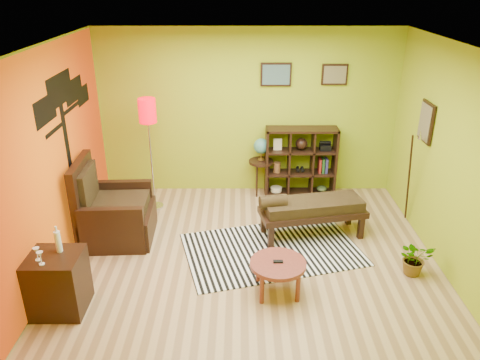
{
  "coord_description": "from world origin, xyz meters",
  "views": [
    {
      "loc": [
        -0.14,
        -5.38,
        3.55
      ],
      "look_at": [
        -0.14,
        0.26,
        1.05
      ],
      "focal_mm": 35.0,
      "sensor_mm": 36.0,
      "label": 1
    }
  ],
  "objects_px": {
    "potted_plant": "(414,261)",
    "floor_lamp": "(148,121)",
    "globe_table": "(261,153)",
    "bench": "(310,208)",
    "coffee_table": "(278,266)",
    "armchair": "(112,215)",
    "side_cabinet": "(57,282)",
    "cube_shelf": "(301,162)"
  },
  "relations": [
    {
      "from": "cube_shelf",
      "to": "globe_table",
      "type": "bearing_deg",
      "value": 179.76
    },
    {
      "from": "bench",
      "to": "floor_lamp",
      "type": "bearing_deg",
      "value": 159.19
    },
    {
      "from": "coffee_table",
      "to": "bench",
      "type": "xyz_separation_m",
      "value": [
        0.56,
        1.32,
        0.1
      ]
    },
    {
      "from": "armchair",
      "to": "floor_lamp",
      "type": "height_order",
      "value": "floor_lamp"
    },
    {
      "from": "floor_lamp",
      "to": "globe_table",
      "type": "height_order",
      "value": "floor_lamp"
    },
    {
      "from": "cube_shelf",
      "to": "coffee_table",
      "type": "bearing_deg",
      "value": -102.31
    },
    {
      "from": "side_cabinet",
      "to": "globe_table",
      "type": "height_order",
      "value": "side_cabinet"
    },
    {
      "from": "coffee_table",
      "to": "globe_table",
      "type": "relative_size",
      "value": 0.66
    },
    {
      "from": "coffee_table",
      "to": "bench",
      "type": "distance_m",
      "value": 1.44
    },
    {
      "from": "potted_plant",
      "to": "floor_lamp",
      "type": "bearing_deg",
      "value": 152.7
    },
    {
      "from": "floor_lamp",
      "to": "globe_table",
      "type": "distance_m",
      "value": 1.97
    },
    {
      "from": "globe_table",
      "to": "potted_plant",
      "type": "relative_size",
      "value": 2.19
    },
    {
      "from": "floor_lamp",
      "to": "potted_plant",
      "type": "relative_size",
      "value": 3.93
    },
    {
      "from": "bench",
      "to": "side_cabinet",
      "type": "bearing_deg",
      "value": -151.91
    },
    {
      "from": "coffee_table",
      "to": "cube_shelf",
      "type": "bearing_deg",
      "value": 77.69
    },
    {
      "from": "armchair",
      "to": "side_cabinet",
      "type": "height_order",
      "value": "armchair"
    },
    {
      "from": "bench",
      "to": "potted_plant",
      "type": "bearing_deg",
      "value": -38.17
    },
    {
      "from": "floor_lamp",
      "to": "side_cabinet",
      "type": "bearing_deg",
      "value": -104.42
    },
    {
      "from": "coffee_table",
      "to": "armchair",
      "type": "height_order",
      "value": "armchair"
    },
    {
      "from": "armchair",
      "to": "globe_table",
      "type": "xyz_separation_m",
      "value": [
        2.2,
        1.47,
        0.41
      ]
    },
    {
      "from": "cube_shelf",
      "to": "armchair",
      "type": "bearing_deg",
      "value": -153.07
    },
    {
      "from": "floor_lamp",
      "to": "bench",
      "type": "distance_m",
      "value": 2.78
    },
    {
      "from": "floor_lamp",
      "to": "bench",
      "type": "relative_size",
      "value": 1.15
    },
    {
      "from": "side_cabinet",
      "to": "cube_shelf",
      "type": "bearing_deg",
      "value": 44.55
    },
    {
      "from": "globe_table",
      "to": "floor_lamp",
      "type": "bearing_deg",
      "value": -163.91
    },
    {
      "from": "coffee_table",
      "to": "side_cabinet",
      "type": "height_order",
      "value": "side_cabinet"
    },
    {
      "from": "globe_table",
      "to": "bench",
      "type": "relative_size",
      "value": 0.64
    },
    {
      "from": "bench",
      "to": "potted_plant",
      "type": "xyz_separation_m",
      "value": [
        1.22,
        -0.96,
        -0.27
      ]
    },
    {
      "from": "floor_lamp",
      "to": "globe_table",
      "type": "bearing_deg",
      "value": 16.09
    },
    {
      "from": "armchair",
      "to": "cube_shelf",
      "type": "bearing_deg",
      "value": 26.93
    },
    {
      "from": "armchair",
      "to": "globe_table",
      "type": "distance_m",
      "value": 2.68
    },
    {
      "from": "side_cabinet",
      "to": "cube_shelf",
      "type": "height_order",
      "value": "cube_shelf"
    },
    {
      "from": "potted_plant",
      "to": "bench",
      "type": "bearing_deg",
      "value": 141.83
    },
    {
      "from": "bench",
      "to": "potted_plant",
      "type": "height_order",
      "value": "bench"
    },
    {
      "from": "coffee_table",
      "to": "floor_lamp",
      "type": "bearing_deg",
      "value": 129.7
    },
    {
      "from": "coffee_table",
      "to": "bench",
      "type": "relative_size",
      "value": 0.42
    },
    {
      "from": "armchair",
      "to": "floor_lamp",
      "type": "bearing_deg",
      "value": 65.74
    },
    {
      "from": "armchair",
      "to": "bench",
      "type": "height_order",
      "value": "armchair"
    },
    {
      "from": "coffee_table",
      "to": "potted_plant",
      "type": "xyz_separation_m",
      "value": [
        1.78,
        0.36,
        -0.17
      ]
    },
    {
      "from": "coffee_table",
      "to": "floor_lamp",
      "type": "relative_size",
      "value": 0.37
    },
    {
      "from": "globe_table",
      "to": "bench",
      "type": "distance_m",
      "value": 1.6
    },
    {
      "from": "cube_shelf",
      "to": "bench",
      "type": "relative_size",
      "value": 0.75
    }
  ]
}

